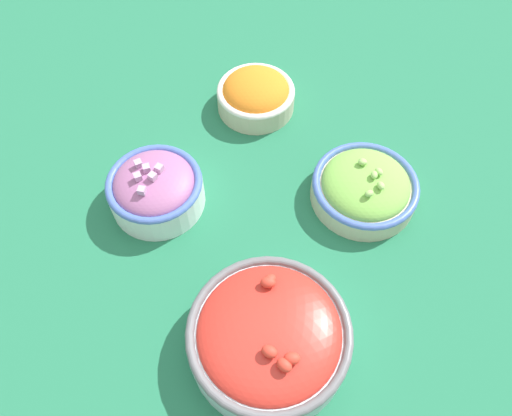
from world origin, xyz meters
name	(u,v)px	position (x,y,z in m)	size (l,w,h in m)	color
ground_plane	(256,218)	(0.00, 0.00, 0.00)	(3.00, 3.00, 0.00)	#23704C
bowl_lettuce	(365,187)	(-0.12, 0.12, 0.03)	(0.16, 0.16, 0.07)	beige
bowl_red_onion	(155,188)	(0.05, -0.15, 0.04)	(0.15, 0.15, 0.08)	white
bowl_cherry_tomatoes	(269,336)	(0.16, 0.12, 0.04)	(0.21, 0.21, 0.09)	#B2C1CC
bowl_carrots	(256,94)	(-0.20, -0.13, 0.03)	(0.14, 0.14, 0.07)	beige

